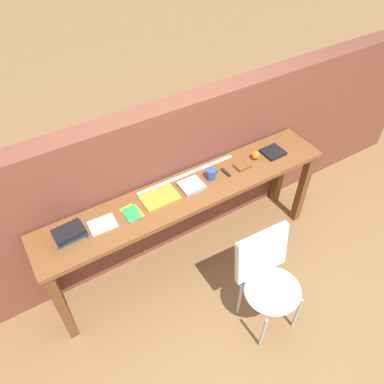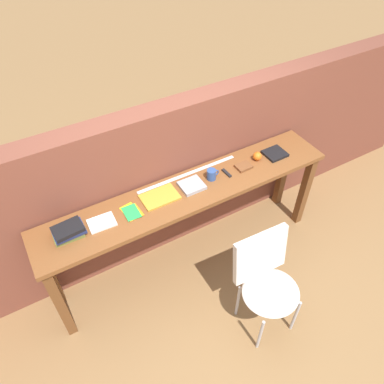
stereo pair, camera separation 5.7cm
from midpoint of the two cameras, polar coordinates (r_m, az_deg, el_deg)
ground_plane at (r=3.49m, az=1.73°, el=-13.12°), size 40.00×40.00×0.00m
brick_wall_back at (r=3.28m, az=-4.08°, el=2.00°), size 6.00×0.20×1.47m
sideboard at (r=3.06m, az=-1.03°, el=-1.58°), size 2.50×0.44×0.88m
chair_white_moulded at (r=2.92m, az=11.01°, el=-12.70°), size 0.46×0.47×0.89m
book_stack_leftmost at (r=2.74m, az=-18.79°, el=-6.10°), size 0.22×0.17×0.09m
magazine_cycling at (r=2.79m, az=-14.05°, el=-4.82°), size 0.20×0.15×0.02m
pamphlet_pile_colourful at (r=2.82m, az=-9.68°, el=-3.22°), size 0.14×0.18×0.01m
book_open_centre at (r=2.90m, az=-5.49°, el=-0.85°), size 0.29×0.19×0.02m
book_grey_hardcover at (r=2.98m, az=-0.64°, el=0.99°), size 0.19×0.17×0.03m
mug at (r=3.03m, az=2.38°, el=2.75°), size 0.11×0.08×0.09m
multitool_folded at (r=3.11m, az=4.63°, el=2.99°), size 0.03×0.11×0.02m
leather_journal_brown at (r=3.19m, az=7.17°, el=4.01°), size 0.13×0.10×0.02m
sports_ball_small at (r=3.27m, az=9.18°, el=5.58°), size 0.08×0.08×0.08m
book_repair_rightmost at (r=3.37m, az=11.75°, el=5.97°), size 0.19×0.17×0.02m
ruler_metal_back_edge at (r=3.10m, az=-1.31°, el=2.76°), size 0.91×0.03×0.00m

